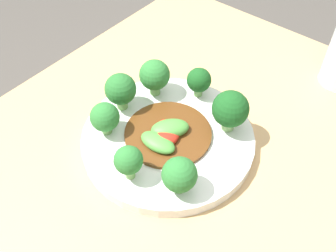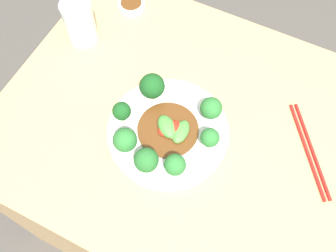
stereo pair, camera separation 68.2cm
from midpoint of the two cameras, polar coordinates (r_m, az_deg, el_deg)
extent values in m
cylinder|color=white|center=(0.67, 18.27, -26.96)|extent=(0.27, 0.27, 0.02)
cylinder|color=#70A356|center=(0.67, 14.98, -19.02)|extent=(0.02, 0.02, 0.02)
sphere|color=#2D7533|center=(0.64, 15.51, -17.94)|extent=(0.05, 0.05, 0.05)
cylinder|color=#89B76B|center=(0.68, 26.50, -24.00)|extent=(0.02, 0.02, 0.02)
sphere|color=#19511E|center=(0.66, 27.51, -23.02)|extent=(0.06, 0.06, 0.06)
cylinder|color=#7AAD5B|center=(0.65, 10.68, -22.09)|extent=(0.02, 0.02, 0.02)
sphere|color=#286B2D|center=(0.62, 11.08, -21.13)|extent=(0.05, 0.05, 0.05)
cylinder|color=#70A356|center=(0.69, 21.16, -18.80)|extent=(0.01, 0.01, 0.02)
sphere|color=#19511E|center=(0.67, 21.74, -17.94)|extent=(0.04, 0.04, 0.04)
cylinder|color=#7AAD5B|center=(0.62, 14.97, -33.85)|extent=(0.01, 0.01, 0.02)
sphere|color=#2D7533|center=(0.59, 15.55, -33.44)|extent=(0.04, 0.04, 0.04)
cylinder|color=#70A356|center=(0.63, 9.39, -26.89)|extent=(0.02, 0.02, 0.01)
sphere|color=#2D7533|center=(0.61, 9.71, -26.25)|extent=(0.04, 0.04, 0.04)
cylinder|color=#70A356|center=(0.64, 22.52, -34.69)|extent=(0.02, 0.02, 0.01)
sphere|color=#2D7533|center=(0.61, 23.37, -34.28)|extent=(0.05, 0.05, 0.05)
cylinder|color=#5B3314|center=(0.65, 18.55, -26.66)|extent=(0.13, 0.13, 0.01)
ellipsoid|color=#4C933D|center=(0.65, 19.03, -26.22)|extent=(0.07, 0.06, 0.02)
ellipsoid|color=#4C933D|center=(0.64, 17.84, -28.75)|extent=(0.04, 0.06, 0.02)
ellipsoid|color=red|center=(0.65, 18.73, -26.48)|extent=(0.05, 0.06, 0.01)
ellipsoid|color=gray|center=(0.64, 17.98, -27.67)|extent=(0.05, 0.05, 0.01)
ellipsoid|color=red|center=(0.64, 18.54, -28.00)|extent=(0.05, 0.05, 0.02)
camera|label=1|loc=(0.34, 104.24, -55.76)|focal=42.00mm
camera|label=2|loc=(0.34, -75.76, 55.76)|focal=42.00mm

